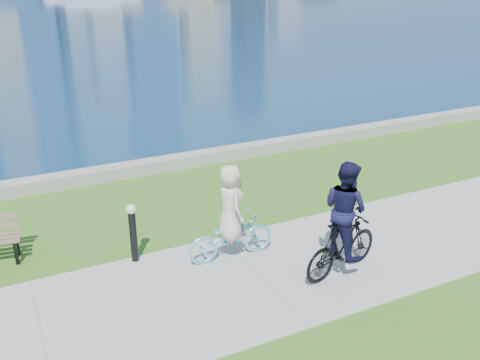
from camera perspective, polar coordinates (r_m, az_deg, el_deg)
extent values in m
plane|color=#2E5917|center=(10.47, 2.04, -10.25)|extent=(320.00, 320.00, 0.00)
cube|color=gray|center=(10.47, 2.04, -10.21)|extent=(80.00, 3.50, 0.02)
cube|color=gray|center=(15.56, -8.73, 1.60)|extent=(90.00, 0.50, 0.35)
cube|color=#0B2747|center=(80.05, -24.09, 16.67)|extent=(320.00, 131.00, 0.01)
cube|color=black|center=(11.62, -22.78, -7.21)|extent=(0.07, 0.07, 0.50)
cube|color=black|center=(11.97, -22.68, -6.30)|extent=(0.07, 0.07, 0.50)
cylinder|color=black|center=(10.89, -11.30, -5.93)|extent=(0.14, 0.14, 1.12)
sphere|color=silver|center=(10.62, -11.55, -3.06)|extent=(0.20, 0.20, 0.20)
imported|color=#63D2F2|center=(10.82, -1.01, -6.05)|extent=(0.68, 1.83, 0.95)
imported|color=silver|center=(10.48, -1.03, -2.46)|extent=(0.53, 0.80, 1.59)
imported|color=black|center=(10.46, 10.82, -6.97)|extent=(0.96, 1.97, 1.14)
imported|color=black|center=(10.10, 11.14, -3.04)|extent=(0.88, 1.03, 1.87)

